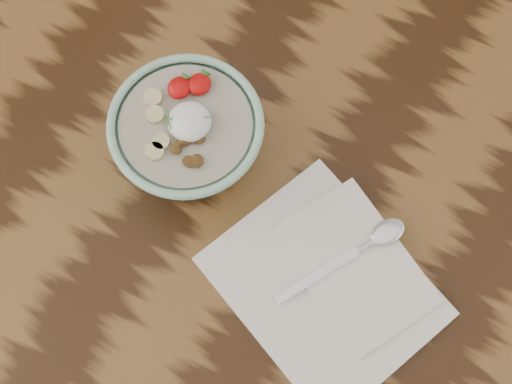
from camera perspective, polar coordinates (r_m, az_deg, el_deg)
table at (r=104.56cm, az=5.23°, el=-3.47°), size 160.00×90.00×75.00cm
breakfast_bowl at (r=92.36cm, az=-5.43°, el=4.39°), size 19.59×19.59×13.06cm
napkin at (r=92.83cm, az=5.96°, el=-7.18°), size 32.98×29.84×1.67cm
spoon at (r=93.23cm, az=9.12°, el=-4.04°), size 11.00×18.36×1.02cm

